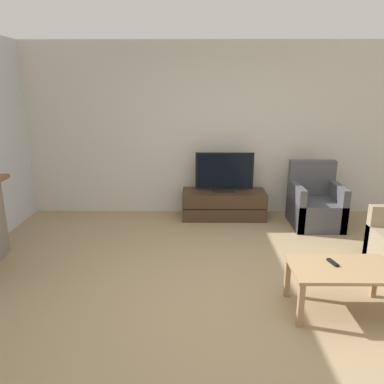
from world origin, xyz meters
The scene contains 7 objects.
ground_plane centered at (0.00, 0.00, 0.00)m, with size 24.00×24.00×0.00m, color #9E8460.
wall_back centered at (0.00, 2.74, 1.35)m, with size 12.00×0.06×2.70m.
tv_stand centered at (0.18, 2.41, 0.22)m, with size 1.30×0.52×0.44m.
tv centered at (0.18, 2.41, 0.72)m, with size 0.90×0.18×0.61m.
armchair centered at (1.53, 2.11, 0.30)m, with size 0.70×0.76×0.94m.
coffee_table centered at (1.08, -0.15, 0.39)m, with size 0.94×0.57×0.45m.
remote centered at (1.01, -0.08, 0.46)m, with size 0.08×0.16×0.02m.
Camera 1 is at (-0.26, -3.25, 2.04)m, focal length 35.00 mm.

